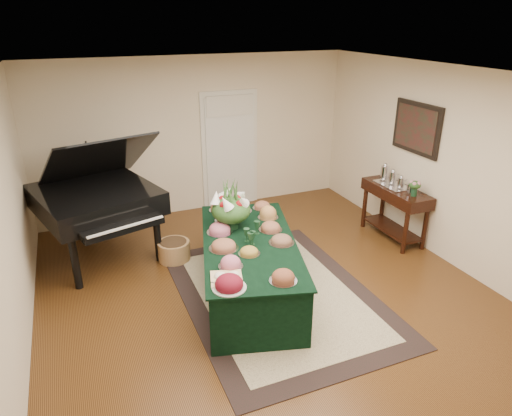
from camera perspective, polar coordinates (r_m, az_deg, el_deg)
name	(u,v)px	position (r m, az deg, el deg)	size (l,w,h in m)	color
ground	(265,291)	(5.98, 1.12, -10.35)	(6.00, 6.00, 0.00)	#311A0B
area_rug	(277,295)	(5.91, 2.65, -10.76)	(2.28, 3.20, 0.01)	black
kitchen_doorway	(230,151)	(8.30, -3.26, 7.10)	(1.05, 0.07, 2.10)	silver
buffet_table	(250,267)	(5.76, -0.82, -7.43)	(1.71, 2.58, 0.74)	black
food_platters	(245,236)	(5.61, -1.41, -3.51)	(1.44, 2.31, 0.14)	silver
cutting_board	(226,276)	(4.83, -3.73, -8.45)	(0.41, 0.41, 0.10)	tan
green_goblets	(252,235)	(5.54, -0.54, -3.36)	(0.28, 0.35, 0.18)	#15361E
floral_centerpiece	(231,205)	(5.83, -3.16, 0.32)	(0.52, 0.52, 0.52)	#15361E
grand_piano	(97,198)	(6.77, -19.30, 1.17)	(1.89, 2.09, 1.82)	black
wicker_basket	(174,251)	(6.73, -10.20, -5.29)	(0.46, 0.46, 0.29)	#9E6F3F
mahogany_sideboard	(395,199)	(7.40, 17.03, 1.05)	(0.45, 1.21, 0.85)	black
tea_service	(395,179)	(7.35, 16.93, 3.49)	(0.34, 0.74, 0.30)	silver
pink_bouquet	(415,185)	(7.01, 19.26, 2.68)	(0.19, 0.19, 0.24)	#15361E
wall_painting	(416,128)	(7.23, 19.43, 9.40)	(0.05, 0.95, 0.75)	black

